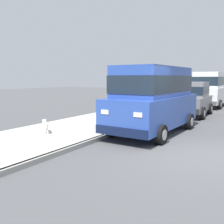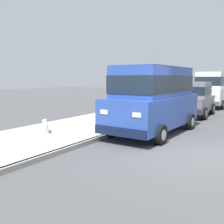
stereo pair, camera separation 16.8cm
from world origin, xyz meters
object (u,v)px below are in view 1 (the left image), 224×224
Objects in this scene: car_blue_van at (154,97)px; dog_white at (45,125)px; car_white_van at (210,88)px; car_red_van at (223,86)px; car_grey_hatchback at (191,98)px; fire_hydrant at (120,117)px.

car_blue_van is 7.95× the size of dog_white.
car_white_van is 1.00× the size of car_red_van.
car_grey_hatchback is at bearing -89.96° from car_red_van.
car_blue_van is 5.53m from car_grey_hatchback.
dog_white is (-3.08, -19.63, -0.97)m from car_red_van.
fire_hydrant is (-1.55, -16.83, -0.92)m from car_red_van.
car_blue_van is at bearing -90.02° from car_red_van.
car_grey_hatchback is at bearing 73.72° from fire_hydrant.
dog_white is at bearing -98.92° from car_red_van.
car_red_van is at bearing 81.08° from dog_white.
fire_hydrant is at bearing -106.28° from car_grey_hatchback.
car_blue_van is 1.01× the size of car_white_van.
car_white_van is 13.89m from dog_white.
car_blue_van reaches higher than dog_white.
car_grey_hatchback is 0.78× the size of car_red_van.
car_red_van is at bearing 84.72° from fire_hydrant.
car_blue_van is at bearing -90.14° from car_grey_hatchback.
dog_white is 0.86× the size of fire_hydrant.
car_white_van reaches higher than fire_hydrant.
fire_hydrant is at bearing 173.91° from car_blue_van.
car_white_van is at bearing 89.96° from car_blue_van.
car_blue_van is at bearing -90.04° from car_white_van.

